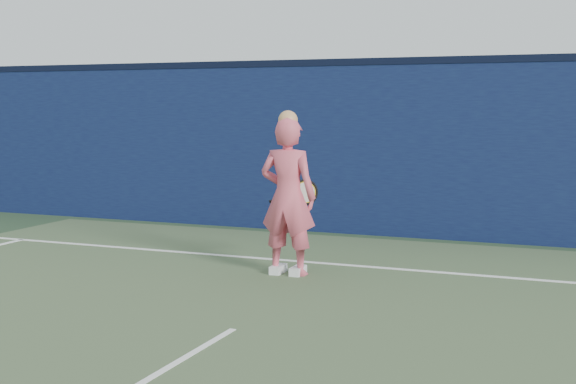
% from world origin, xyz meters
% --- Properties ---
extents(ground, '(80.00, 80.00, 0.00)m').
position_xyz_m(ground, '(0.00, 0.00, 0.00)').
color(ground, '#294128').
rests_on(ground, ground).
extents(backstop_wall, '(24.00, 0.40, 2.50)m').
position_xyz_m(backstop_wall, '(0.00, 6.50, 1.25)').
color(backstop_wall, '#0D133A').
rests_on(backstop_wall, ground).
extents(wall_cap, '(24.00, 0.42, 0.10)m').
position_xyz_m(wall_cap, '(0.00, 6.50, 2.55)').
color(wall_cap, black).
rests_on(wall_cap, backstop_wall).
extents(player, '(0.66, 0.44, 1.86)m').
position_xyz_m(player, '(-0.42, 3.29, 0.90)').
color(player, '#DD5669').
rests_on(player, ground).
extents(racket, '(0.57, 0.25, 0.32)m').
position_xyz_m(racket, '(-0.43, 3.77, 0.89)').
color(racket, black).
rests_on(racket, ground).
extents(court_lines, '(11.00, 12.04, 0.01)m').
position_xyz_m(court_lines, '(0.00, -0.33, 0.01)').
color(court_lines, white).
rests_on(court_lines, court_surface).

